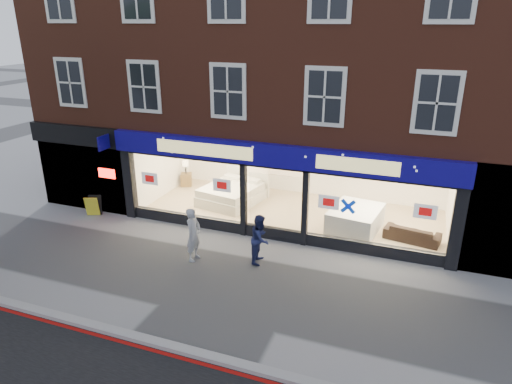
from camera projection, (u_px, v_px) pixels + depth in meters
The scene contains 12 objects.
ground at pixel (238, 286), 12.55m from camera, with size 120.00×120.00×0.00m, color gray.
kerb_line at pixel (183, 359), 9.83m from camera, with size 60.00×0.10×0.01m, color #8C0A07.
kerb_stone at pixel (188, 351), 9.98m from camera, with size 60.00×0.25×0.12m, color gray.
showroom_floor at pixel (292, 213), 17.13m from camera, with size 11.00×4.50×0.10m, color tan.
building at pixel (309, 25), 16.28m from camera, with size 19.00×8.26×10.30m.
display_bed at pixel (233, 192), 17.98m from camera, with size 2.39×2.72×1.37m.
bedside_table at pixel (186, 180), 19.74m from camera, with size 0.45×0.45×0.55m, color brown.
mattress_stack at pixel (355, 219), 15.55m from camera, with size 1.81×2.16×0.77m.
sofa at pixel (412, 233), 14.81m from camera, with size 1.75×0.68×0.51m, color black.
a_board at pixel (94, 206), 16.95m from camera, with size 0.50×0.32×0.76m, color yellow.
pedestrian_grey at pixel (193, 234), 13.65m from camera, with size 0.61×0.40×1.66m, color #A4A6AC.
pedestrian_blue at pixel (260, 239), 13.55m from camera, with size 0.74×0.58×1.52m, color #1A204A.
Camera 1 is at (4.23, -9.98, 6.85)m, focal length 32.00 mm.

